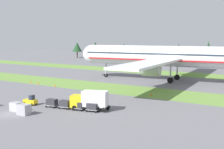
% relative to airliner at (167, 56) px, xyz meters
% --- Properties ---
extents(ground_plane, '(400.00, 400.00, 0.00)m').
position_rel_airliner_xyz_m(ground_plane, '(-6.53, -52.89, -7.51)').
color(ground_plane, slate).
extents(grass_strip_near, '(320.00, 13.45, 0.01)m').
position_rel_airliner_xyz_m(grass_strip_near, '(-6.53, -19.65, -7.50)').
color(grass_strip_near, olive).
rests_on(grass_strip_near, ground).
extents(grass_strip_far, '(320.00, 13.45, 0.01)m').
position_rel_airliner_xyz_m(grass_strip_far, '(-6.53, 19.24, -7.50)').
color(grass_strip_far, olive).
rests_on(grass_strip_far, ground).
extents(airliner, '(57.43, 70.96, 20.95)m').
position_rel_airliner_xyz_m(airliner, '(0.00, 0.00, 0.00)').
color(airliner, silver).
rests_on(airliner, ground).
extents(baggage_tug, '(2.78, 1.71, 1.97)m').
position_rel_airliner_xyz_m(baggage_tug, '(-8.89, -45.15, -6.69)').
color(baggage_tug, yellow).
rests_on(baggage_tug, ground).
extents(cargo_dolly_lead, '(2.42, 1.84, 1.55)m').
position_rel_airliner_xyz_m(cargo_dolly_lead, '(-3.93, -44.33, -6.59)').
color(cargo_dolly_lead, '#A3A3A8').
rests_on(cargo_dolly_lead, ground).
extents(cargo_dolly_second, '(2.42, 1.84, 1.55)m').
position_rel_airliner_xyz_m(cargo_dolly_second, '(-1.07, -43.86, -6.59)').
color(cargo_dolly_second, '#A3A3A8').
rests_on(cargo_dolly_second, ground).
extents(cargo_dolly_third, '(2.42, 1.84, 1.55)m').
position_rel_airliner_xyz_m(cargo_dolly_third, '(1.79, -43.39, -6.59)').
color(cargo_dolly_third, '#A3A3A8').
rests_on(cargo_dolly_third, ground).
extents(cargo_dolly_fourth, '(2.42, 1.84, 1.55)m').
position_rel_airliner_xyz_m(cargo_dolly_fourth, '(4.65, -42.91, -6.59)').
color(cargo_dolly_fourth, '#A3A3A8').
rests_on(cargo_dolly_fourth, ground).
extents(catering_truck, '(7.33, 4.39, 3.58)m').
position_rel_airliner_xyz_m(catering_truck, '(3.60, -42.26, -5.56)').
color(catering_truck, yellow).
rests_on(catering_truck, ground).
extents(ground_crew_marshaller, '(0.47, 0.38, 1.74)m').
position_rel_airliner_xyz_m(ground_crew_marshaller, '(-2.21, -39.19, -6.56)').
color(ground_crew_marshaller, black).
rests_on(ground_crew_marshaller, ground).
extents(uld_container_2, '(2.00, 1.60, 1.59)m').
position_rel_airliner_xyz_m(uld_container_2, '(-7.17, -50.06, -6.72)').
color(uld_container_2, '#A3A3A8').
rests_on(uld_container_2, ground).
extents(uld_container_3, '(2.12, 1.75, 1.79)m').
position_rel_airliner_xyz_m(uld_container_3, '(-3.90, -51.15, -6.61)').
color(uld_container_3, '#A3A3A8').
rests_on(uld_container_3, ground).
extents(taxiway_marker_0, '(0.44, 0.44, 0.62)m').
position_rel_airliner_xyz_m(taxiway_marker_0, '(-27.84, -25.33, -7.20)').
color(taxiway_marker_0, orange).
rests_on(taxiway_marker_0, ground).
extents(taxiway_marker_1, '(0.44, 0.44, 0.65)m').
position_rel_airliner_xyz_m(taxiway_marker_1, '(6.71, -23.76, -7.18)').
color(taxiway_marker_1, orange).
rests_on(taxiway_marker_1, ground).
extents(taxiway_marker_2, '(0.44, 0.44, 0.66)m').
position_rel_airliner_xyz_m(taxiway_marker_2, '(-20.55, -26.19, -7.18)').
color(taxiway_marker_2, orange).
rests_on(taxiway_marker_2, ground).
extents(taxiway_marker_3, '(0.44, 0.44, 0.64)m').
position_rel_airliner_xyz_m(taxiway_marker_3, '(-31.31, -24.85, -7.19)').
color(taxiway_marker_3, orange).
rests_on(taxiway_marker_3, ground).
extents(distant_tree_line, '(167.63, 9.96, 10.99)m').
position_rel_airliner_xyz_m(distant_tree_line, '(-7.40, 65.29, -1.06)').
color(distant_tree_line, '#4C3823').
rests_on(distant_tree_line, ground).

